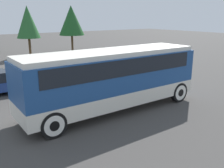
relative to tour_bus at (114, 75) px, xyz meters
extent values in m
plane|color=#423F3D|center=(-0.10, 0.00, -1.85)|extent=(120.00, 120.00, 0.00)
cube|color=silver|center=(-0.10, 0.00, -1.03)|extent=(9.34, 2.45, 0.71)
cube|color=navy|center=(-0.10, 0.00, 0.16)|extent=(9.34, 2.45, 1.67)
cube|color=black|center=(-0.10, 0.00, 0.57)|extent=(8.22, 2.49, 0.75)
cube|color=silver|center=(-0.10, 0.00, 1.11)|extent=(9.15, 2.26, 0.22)
cube|color=navy|center=(4.43, 0.00, -0.07)|extent=(0.36, 2.35, 1.90)
cylinder|color=black|center=(3.70, -1.12, -1.30)|extent=(1.09, 0.28, 1.09)
cylinder|color=silver|center=(3.70, -1.12, -1.30)|extent=(0.85, 0.30, 0.85)
cylinder|color=black|center=(3.70, -1.12, -1.30)|extent=(0.41, 0.32, 0.41)
cylinder|color=black|center=(3.70, 1.12, -1.30)|extent=(1.09, 0.28, 1.09)
cylinder|color=silver|center=(3.70, 1.12, -1.30)|extent=(0.85, 0.30, 0.85)
cylinder|color=black|center=(3.70, 1.12, -1.30)|extent=(0.41, 0.32, 0.41)
cylinder|color=black|center=(-3.73, -1.12, -1.30)|extent=(1.09, 0.28, 1.09)
cylinder|color=silver|center=(-3.73, -1.12, -1.30)|extent=(0.85, 0.30, 0.85)
cylinder|color=black|center=(-3.73, -1.12, -1.30)|extent=(0.41, 0.32, 0.41)
cylinder|color=black|center=(-3.73, 1.12, -1.30)|extent=(1.09, 0.28, 1.09)
cylinder|color=silver|center=(-3.73, 1.12, -1.30)|extent=(0.85, 0.30, 0.85)
cylinder|color=black|center=(-3.73, 1.12, -1.30)|extent=(0.41, 0.32, 0.41)
cylinder|color=black|center=(-3.04, 5.56, -1.50)|extent=(0.70, 0.22, 0.70)
cylinder|color=black|center=(-3.04, 5.56, -1.50)|extent=(0.27, 0.26, 0.27)
cylinder|color=black|center=(-3.04, 7.21, -1.50)|extent=(0.70, 0.22, 0.70)
cylinder|color=black|center=(-3.04, 7.21, -1.50)|extent=(0.27, 0.26, 0.27)
cube|color=silver|center=(2.14, 6.65, -1.31)|extent=(4.78, 1.82, 0.58)
cube|color=black|center=(1.95, 6.65, -0.78)|extent=(2.49, 1.63, 0.49)
cylinder|color=black|center=(4.08, 5.83, -1.52)|extent=(0.65, 0.22, 0.65)
cylinder|color=black|center=(4.08, 5.83, -1.52)|extent=(0.25, 0.26, 0.25)
cylinder|color=black|center=(4.08, 7.46, -1.52)|extent=(0.65, 0.22, 0.65)
cylinder|color=black|center=(4.08, 7.46, -1.52)|extent=(0.25, 0.26, 0.25)
cylinder|color=black|center=(0.20, 5.83, -1.52)|extent=(0.65, 0.22, 0.65)
cylinder|color=black|center=(0.20, 5.83, -1.52)|extent=(0.25, 0.26, 0.25)
cylinder|color=black|center=(0.20, 7.46, -1.52)|extent=(0.65, 0.22, 0.65)
cylinder|color=black|center=(0.20, 7.46, -1.52)|extent=(0.25, 0.26, 0.25)
cylinder|color=black|center=(-3.30, 7.94, -1.49)|extent=(0.70, 0.22, 0.70)
cylinder|color=black|center=(-3.30, 7.94, -1.49)|extent=(0.27, 0.26, 0.27)
cylinder|color=black|center=(-3.30, 9.57, -1.49)|extent=(0.70, 0.22, 0.70)
cylinder|color=black|center=(-3.30, 9.57, -1.49)|extent=(0.27, 0.26, 0.27)
cylinder|color=brown|center=(8.19, 20.82, -0.76)|extent=(0.28, 0.28, 2.18)
cone|color=#1E5123|center=(8.19, 20.82, 2.24)|extent=(3.34, 3.34, 3.83)
cylinder|color=brown|center=(2.13, 19.72, -0.76)|extent=(0.28, 0.28, 2.17)
cone|color=#28602D|center=(2.13, 19.72, 2.14)|extent=(2.67, 2.67, 3.63)
camera|label=1|loc=(-7.08, -9.78, 2.83)|focal=40.00mm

